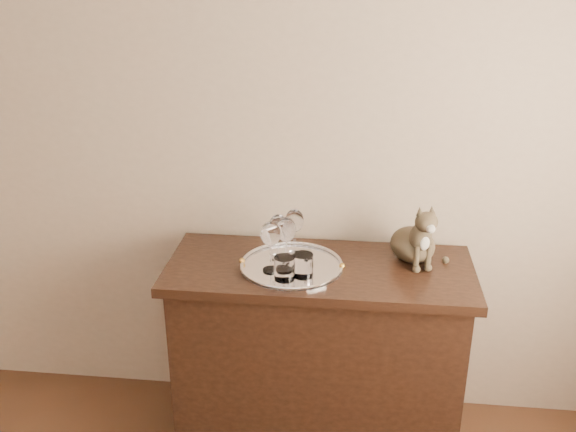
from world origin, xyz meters
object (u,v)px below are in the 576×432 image
at_px(sideboard, 318,357).
at_px(tumbler_a, 303,265).
at_px(wine_glass_b, 294,233).
at_px(cat, 414,229).
at_px(wine_glass_a, 278,237).
at_px(wine_glass_d, 286,242).
at_px(wine_glass_c, 271,247).
at_px(tray, 292,267).
at_px(tumbler_b, 284,268).

distance_m(sideboard, tumbler_a, 0.49).
distance_m(wine_glass_b, cat, 0.47).
xyz_separation_m(tumbler_a, cat, (0.42, 0.20, 0.08)).
bearing_deg(sideboard, wine_glass_a, 167.74).
bearing_deg(wine_glass_a, cat, 6.60).
bearing_deg(wine_glass_d, sideboard, 14.88).
distance_m(sideboard, wine_glass_c, 0.57).
xyz_separation_m(tray, wine_glass_b, (0.00, 0.10, 0.10)).
bearing_deg(wine_glass_c, tumbler_a, -13.29).
height_order(wine_glass_c, tumbler_a, wine_glass_c).
bearing_deg(wine_glass_a, sideboard, -12.26).
bearing_deg(wine_glass_b, sideboard, -33.35).
distance_m(tray, cat, 0.50).
bearing_deg(wine_glass_d, wine_glass_b, 78.15).
distance_m(wine_glass_c, wine_glass_d, 0.07).
bearing_deg(tumbler_a, sideboard, 60.75).
distance_m(tumbler_a, cat, 0.47).
bearing_deg(tumbler_b, cat, 25.60).
relative_size(tray, wine_glass_a, 2.15).
height_order(sideboard, wine_glass_d, wine_glass_d).
height_order(sideboard, wine_glass_a, wine_glass_a).
height_order(tray, tumbler_a, tumbler_a).
bearing_deg(wine_glass_c, tumbler_b, -46.17).
distance_m(wine_glass_a, cat, 0.53).
bearing_deg(wine_glass_b, wine_glass_c, -117.68).
xyz_separation_m(wine_glass_c, tumbler_b, (0.06, -0.06, -0.06)).
bearing_deg(tumbler_b, wine_glass_a, 104.72).
bearing_deg(tray, wine_glass_a, 134.27).
height_order(tray, wine_glass_b, wine_glass_b).
xyz_separation_m(tray, wine_glass_d, (-0.02, -0.01, 0.11)).
relative_size(wine_glass_d, cat, 0.78).
relative_size(wine_glass_d, tumbler_b, 2.31).
xyz_separation_m(wine_glass_a, tumbler_b, (0.04, -0.17, -0.05)).
relative_size(tray, wine_glass_d, 1.94).
xyz_separation_m(tray, wine_glass_c, (-0.07, -0.05, 0.11)).
xyz_separation_m(wine_glass_b, cat, (0.47, 0.03, 0.03)).
relative_size(tray, tumbler_a, 4.53).
distance_m(sideboard, wine_glass_b, 0.55).
bearing_deg(tumbler_a, wine_glass_d, 136.70).
xyz_separation_m(wine_glass_b, tumbler_b, (-0.02, -0.20, -0.05)).
relative_size(wine_glass_b, wine_glass_c, 0.97).
distance_m(tumbler_a, tumbler_b, 0.07).
distance_m(tray, tumbler_a, 0.10).
distance_m(sideboard, tumbler_b, 0.51).
relative_size(tray, wine_glass_c, 1.98).
height_order(sideboard, tray, tray).
bearing_deg(cat, wine_glass_d, 174.92).
height_order(wine_glass_a, wine_glass_d, wine_glass_d).
distance_m(sideboard, wine_glass_a, 0.55).
xyz_separation_m(sideboard, tumbler_a, (-0.06, -0.10, 0.48)).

